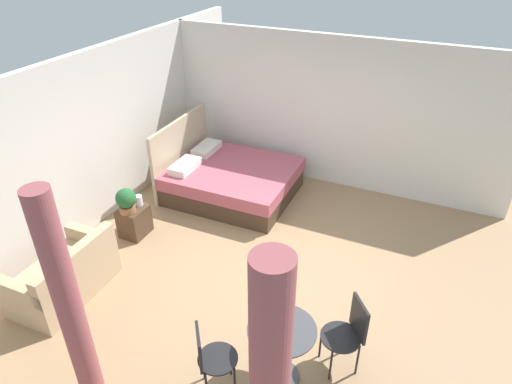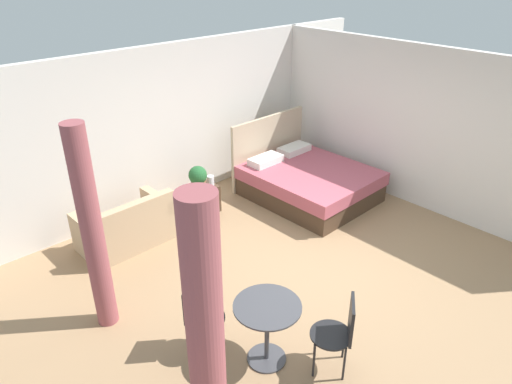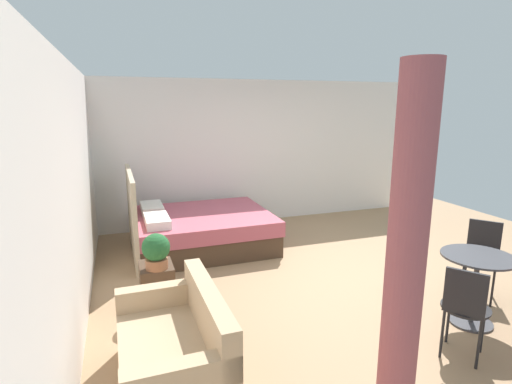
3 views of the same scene
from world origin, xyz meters
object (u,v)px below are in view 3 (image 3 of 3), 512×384
potted_plant (156,250)px  balcony_table (476,276)px  bed (197,229)px  nightstand (157,284)px  couch (176,354)px  cafe_chair_near_window (465,304)px  cafe_chair_near_couch (482,253)px  vase (158,254)px

potted_plant → balcony_table: size_ratio=0.53×
potted_plant → bed: bearing=-23.8°
bed → nightstand: (-1.64, 0.77, -0.07)m
bed → couch: size_ratio=1.59×
couch → nightstand: bearing=0.4°
bed → cafe_chair_near_window: 3.87m
bed → cafe_chair_near_window: bearing=-155.4°
bed → balcony_table: (-3.09, -2.20, 0.21)m
balcony_table → cafe_chair_near_window: (-0.43, 0.59, 0.01)m
couch → cafe_chair_near_window: cafe_chair_near_window is taller
potted_plant → cafe_chair_near_window: cafe_chair_near_window is taller
couch → cafe_chair_near_couch: size_ratio=1.50×
vase → cafe_chair_near_couch: (-1.12, -3.50, -0.02)m
bed → vase: bearing=154.3°
cafe_chair_near_window → vase: bearing=49.5°
nightstand → cafe_chair_near_window: size_ratio=0.54×
balcony_table → vase: bearing=61.8°
bed → nightstand: bed is taller
cafe_chair_near_window → potted_plant: bearing=53.2°
nightstand → potted_plant: 0.44m
vase → cafe_chair_near_couch: 3.68m
couch → vase: bearing=-1.1°
nightstand → potted_plant: bearing=-178.3°
cafe_chair_near_couch → bed: bearing=46.4°
couch → vase: 1.56m
balcony_table → cafe_chair_near_couch: cafe_chair_near_couch is taller
bed → cafe_chair_near_couch: (-2.64, -2.77, 0.22)m
nightstand → vase: size_ratio=2.83×
couch → balcony_table: 2.96m
nightstand → balcony_table: balcony_table is taller
cafe_chair_near_couch → nightstand: bearing=74.2°
couch → potted_plant: size_ratio=3.40×
nightstand → vase: (0.12, -0.04, 0.31)m
couch → cafe_chair_near_window: bearing=-101.0°
vase → balcony_table: bearing=-118.2°
couch → cafe_chair_near_couch: (0.42, -3.53, 0.24)m
balcony_table → cafe_chair_near_window: size_ratio=0.85×
potted_plant → cafe_chair_near_couch: (-0.90, -3.54, -0.14)m
bed → balcony_table: bed is taller
couch → balcony_table: size_ratio=1.81×
nightstand → potted_plant: (-0.10, -0.00, 0.43)m
bed → nightstand: 1.81m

